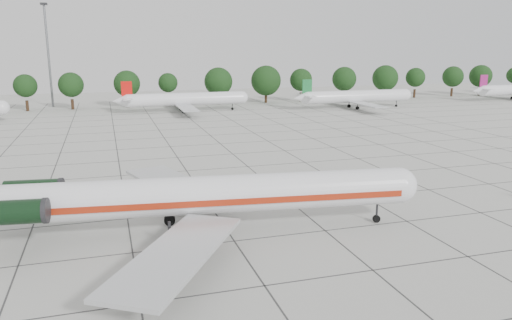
# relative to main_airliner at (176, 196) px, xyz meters

# --- Properties ---
(ground) EXTENTS (260.00, 260.00, 0.00)m
(ground) POSITION_rel_main_airliner_xyz_m (12.21, 5.29, -3.38)
(ground) COLOR beige
(ground) RESTS_ON ground
(apron_joints) EXTENTS (170.00, 170.00, 0.02)m
(apron_joints) POSITION_rel_main_airliner_xyz_m (12.21, 20.29, -3.37)
(apron_joints) COLOR #383838
(apron_joints) RESTS_ON ground
(main_airliner) EXTENTS (40.71, 31.86, 9.57)m
(main_airliner) POSITION_rel_main_airliner_xyz_m (0.00, 0.00, 0.00)
(main_airliner) COLOR silver
(main_airliner) RESTS_ON ground
(bg_airliner_c) EXTENTS (28.24, 27.20, 7.40)m
(bg_airliner_c) POSITION_rel_main_airliner_xyz_m (13.10, 77.85, -0.47)
(bg_airliner_c) COLOR silver
(bg_airliner_c) RESTS_ON ground
(bg_airliner_d) EXTENTS (28.24, 27.20, 7.40)m
(bg_airliner_d) POSITION_rel_main_airliner_xyz_m (54.71, 71.88, -0.47)
(bg_airliner_d) COLOR silver
(bg_airliner_d) RESTS_ON ground
(tree_line) EXTENTS (249.86, 8.44, 10.22)m
(tree_line) POSITION_rel_main_airliner_xyz_m (0.53, 90.29, 2.60)
(tree_line) COLOR #332114
(tree_line) RESTS_ON ground
(floodlight_mast) EXTENTS (1.60, 1.60, 25.45)m
(floodlight_mast) POSITION_rel_main_airliner_xyz_m (-17.79, 97.29, 10.90)
(floodlight_mast) COLOR slate
(floodlight_mast) RESTS_ON ground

